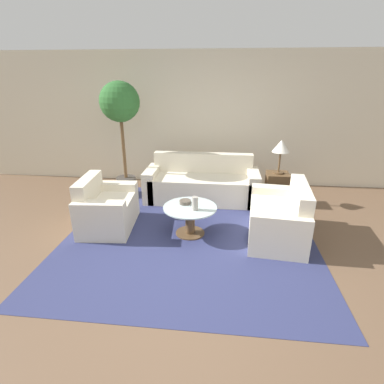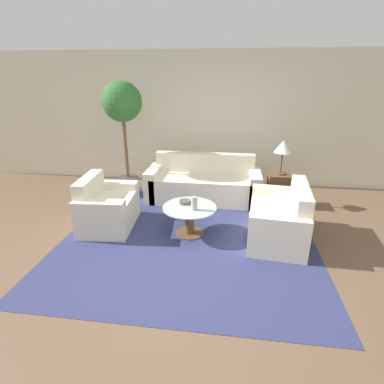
{
  "view_description": "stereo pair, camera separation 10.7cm",
  "coord_description": "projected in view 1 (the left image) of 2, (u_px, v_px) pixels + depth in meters",
  "views": [
    {
      "loc": [
        0.44,
        -3.03,
        2.15
      ],
      "look_at": [
        -0.0,
        1.02,
        0.55
      ],
      "focal_mm": 28.0,
      "sensor_mm": 36.0,
      "label": 1
    },
    {
      "loc": [
        0.55,
        -3.01,
        2.15
      ],
      "look_at": [
        -0.0,
        1.02,
        0.55
      ],
      "focal_mm": 28.0,
      "sensor_mm": 36.0,
      "label": 2
    }
  ],
  "objects": [
    {
      "name": "loveseat",
      "position": [
        281.0,
        219.0,
        4.16
      ],
      "size": [
        0.84,
        1.29,
        0.79
      ],
      "rotation": [
        0.0,
        0.0,
        -1.67
      ],
      "color": "beige",
      "rests_on": "ground_plane"
    },
    {
      "name": "bowl",
      "position": [
        185.0,
        202.0,
        4.29
      ],
      "size": [
        0.16,
        0.16,
        0.05
      ],
      "color": "brown",
      "rests_on": "coffee_table"
    },
    {
      "name": "side_table",
      "position": [
        276.0,
        188.0,
        5.28
      ],
      "size": [
        0.37,
        0.37,
        0.56
      ],
      "color": "brown",
      "rests_on": "ground_plane"
    },
    {
      "name": "armchair",
      "position": [
        105.0,
        210.0,
        4.45
      ],
      "size": [
        0.79,
        1.04,
        0.77
      ],
      "rotation": [
        0.0,
        0.0,
        1.65
      ],
      "color": "beige",
      "rests_on": "ground_plane"
    },
    {
      "name": "coffee_table",
      "position": [
        190.0,
        216.0,
        4.25
      ],
      "size": [
        0.76,
        0.76,
        0.42
      ],
      "color": "brown",
      "rests_on": "ground_plane"
    },
    {
      "name": "ground_plane",
      "position": [
        183.0,
        265.0,
        3.63
      ],
      "size": [
        14.0,
        14.0,
        0.0
      ],
      "primitive_type": "plane",
      "color": "brown"
    },
    {
      "name": "vase",
      "position": [
        195.0,
        203.0,
        4.06
      ],
      "size": [
        0.08,
        0.08,
        0.19
      ],
      "color": "#9E998E",
      "rests_on": "coffee_table"
    },
    {
      "name": "sofa_main",
      "position": [
        202.0,
        184.0,
        5.48
      ],
      "size": [
        2.02,
        0.77,
        0.81
      ],
      "color": "beige",
      "rests_on": "ground_plane"
    },
    {
      "name": "table_lamp",
      "position": [
        281.0,
        147.0,
        5.01
      ],
      "size": [
        0.29,
        0.29,
        0.58
      ],
      "color": "brown",
      "rests_on": "side_table"
    },
    {
      "name": "wall_back",
      "position": [
        203.0,
        120.0,
        6.01
      ],
      "size": [
        10.0,
        0.06,
        2.6
      ],
      "color": "beige",
      "rests_on": "ground_plane"
    },
    {
      "name": "rug",
      "position": [
        190.0,
        233.0,
        4.35
      ],
      "size": [
        3.47,
        3.54,
        0.01
      ],
      "color": "navy",
      "rests_on": "ground_plane"
    },
    {
      "name": "potted_plant",
      "position": [
        121.0,
        113.0,
        5.2
      ],
      "size": [
        0.69,
        0.69,
        2.06
      ],
      "color": "#3D3833",
      "rests_on": "ground_plane"
    }
  ]
}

